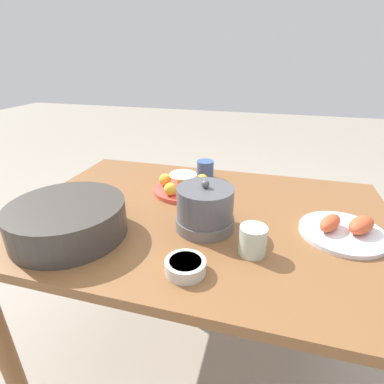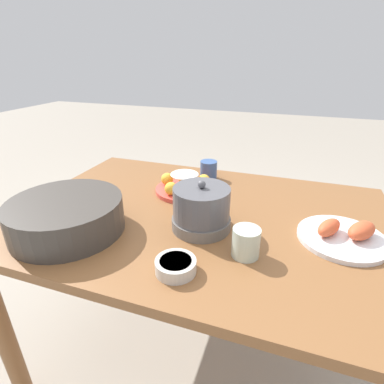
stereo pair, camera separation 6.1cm
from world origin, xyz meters
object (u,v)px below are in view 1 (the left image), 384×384
cup_far (253,240)px  warming_pot (205,209)px  cake_plate (183,185)px  dining_table (202,238)px  serving_bowl (68,219)px  sauce_bowl (185,266)px  seafood_platter (344,230)px  cup_near (205,170)px

cup_far → warming_pot: warming_pot is taller
cake_plate → warming_pot: size_ratio=1.25×
cup_far → warming_pot: (0.15, -0.09, 0.03)m
dining_table → serving_bowl: (0.35, 0.23, 0.15)m
sauce_bowl → cup_far: 0.19m
sauce_bowl → warming_pot: warming_pot is taller
sauce_bowl → seafood_platter: seafood_platter is taller
serving_bowl → sauce_bowl: (-0.38, 0.07, -0.04)m
cup_far → dining_table: bearing=-44.3°
cup_near → sauce_bowl: bearing=98.7°
sauce_bowl → warming_pot: 0.22m
cake_plate → seafood_platter: bearing=163.3°
seafood_platter → cake_plate: bearing=-16.7°
seafood_platter → cup_far: 0.30m
cup_near → cake_plate: bearing=73.2°
dining_table → warming_pot: 0.19m
warming_pot → cake_plate: bearing=-59.0°
cup_near → warming_pot: bearing=103.0°
dining_table → seafood_platter: 0.45m
serving_bowl → cup_far: serving_bowl is taller
serving_bowl → warming_pot: bearing=-158.7°
cake_plate → warming_pot: (-0.14, 0.23, 0.04)m
sauce_bowl → warming_pot: (0.00, -0.22, 0.05)m
cup_far → cup_near: bearing=-63.5°
serving_bowl → cup_near: serving_bowl is taller
sauce_bowl → seafood_platter: (-0.40, -0.28, -0.00)m
cup_far → cake_plate: bearing=-48.2°
cake_plate → cup_far: size_ratio=2.79×
serving_bowl → cup_near: 0.61m
cup_near → seafood_platter: bearing=146.9°
cake_plate → warming_pot: bearing=121.0°
cake_plate → seafood_platter: 0.57m
seafood_platter → cup_near: (0.50, -0.33, 0.02)m
sauce_bowl → cup_far: (-0.15, -0.12, 0.02)m
cake_plate → serving_bowl: serving_bowl is taller
sauce_bowl → warming_pot: size_ratio=0.57×
warming_pot → dining_table: bearing=-71.0°
cake_plate → seafood_platter: size_ratio=0.92×
dining_table → cake_plate: 0.23m
serving_bowl → cup_far: bearing=-174.4°
seafood_platter → warming_pot: bearing=9.6°
warming_pot → cup_far: bearing=148.2°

